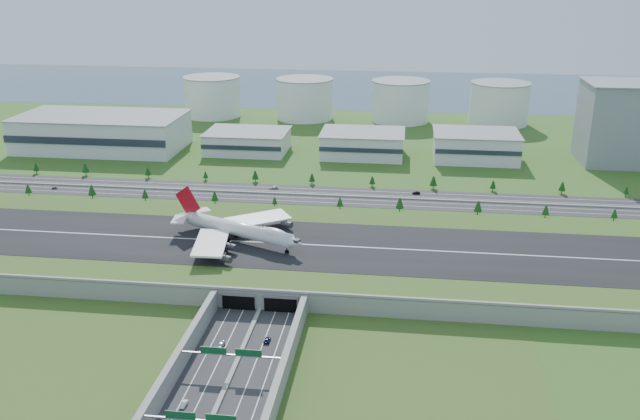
# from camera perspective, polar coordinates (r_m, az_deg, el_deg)

# --- Properties ---
(ground) EXTENTS (1200.00, 1200.00, 0.00)m
(ground) POSITION_cam_1_polar(r_m,az_deg,el_deg) (318.86, -3.22, -4.18)
(ground) COLOR #215219
(ground) RESTS_ON ground
(airfield_deck) EXTENTS (520.00, 100.00, 9.20)m
(airfield_deck) POSITION_cam_1_polar(r_m,az_deg,el_deg) (317.13, -3.23, -3.51)
(airfield_deck) COLOR gray
(airfield_deck) RESTS_ON ground
(underpass_road) EXTENTS (38.80, 120.40, 8.00)m
(underpass_road) POSITION_cam_1_polar(r_m,az_deg,el_deg) (231.93, -7.73, -13.37)
(underpass_road) COLOR #28282B
(underpass_road) RESTS_ON ground
(sign_gantry_near) EXTENTS (38.70, 0.70, 9.80)m
(sign_gantry_near) POSITION_cam_1_polar(r_m,az_deg,el_deg) (233.59, -7.49, -12.07)
(sign_gantry_near) COLOR gray
(sign_gantry_near) RESTS_ON ground
(north_expressway) EXTENTS (560.00, 36.00, 0.12)m
(north_expressway) POSITION_cam_1_polar(r_m,az_deg,el_deg) (406.25, -0.84, 1.25)
(north_expressway) COLOR #28282B
(north_expressway) RESTS_ON ground
(tree_row) EXTENTS (503.60, 48.63, 8.40)m
(tree_row) POSITION_cam_1_polar(r_m,az_deg,el_deg) (403.94, -0.97, 1.83)
(tree_row) COLOR #3D2819
(tree_row) RESTS_ON ground
(hangar_west) EXTENTS (120.00, 60.00, 25.00)m
(hangar_west) POSITION_cam_1_polar(r_m,az_deg,el_deg) (534.78, -17.89, 6.25)
(hangar_west) COLOR #BDBDC1
(hangar_west) RESTS_ON ground
(hangar_mid_a) EXTENTS (58.00, 42.00, 15.00)m
(hangar_mid_a) POSITION_cam_1_polar(r_m,az_deg,el_deg) (504.68, -6.12, 5.74)
(hangar_mid_a) COLOR #BDBDC1
(hangar_mid_a) RESTS_ON ground
(hangar_mid_b) EXTENTS (58.00, 42.00, 17.00)m
(hangar_mid_b) POSITION_cam_1_polar(r_m,az_deg,el_deg) (492.20, 3.61, 5.58)
(hangar_mid_b) COLOR #BDBDC1
(hangar_mid_b) RESTS_ON ground
(hangar_mid_c) EXTENTS (58.00, 42.00, 19.00)m
(hangar_mid_c) POSITION_cam_1_polar(r_m,az_deg,el_deg) (493.71, 12.95, 5.27)
(hangar_mid_c) COLOR #BDBDC1
(hangar_mid_c) RESTS_ON ground
(office_tower) EXTENTS (46.00, 46.00, 55.00)m
(office_tower) POSITION_cam_1_polar(r_m,az_deg,el_deg) (513.03, 23.73, 6.70)
(office_tower) COLOR gray
(office_tower) RESTS_ON ground
(fuel_tank_a) EXTENTS (50.00, 50.00, 35.00)m
(fuel_tank_a) POSITION_cam_1_polar(r_m,az_deg,el_deg) (631.12, -9.05, 9.39)
(fuel_tank_a) COLOR white
(fuel_tank_a) RESTS_ON ground
(fuel_tank_b) EXTENTS (50.00, 50.00, 35.00)m
(fuel_tank_b) POSITION_cam_1_polar(r_m,az_deg,el_deg) (613.13, -1.29, 9.33)
(fuel_tank_b) COLOR white
(fuel_tank_b) RESTS_ON ground
(fuel_tank_c) EXTENTS (50.00, 50.00, 35.00)m
(fuel_tank_c) POSITION_cam_1_polar(r_m,az_deg,el_deg) (606.62, 6.78, 9.08)
(fuel_tank_c) COLOR white
(fuel_tank_c) RESTS_ON ground
(fuel_tank_d) EXTENTS (50.00, 50.00, 35.00)m
(fuel_tank_d) POSITION_cam_1_polar(r_m,az_deg,el_deg) (611.96, 14.85, 8.66)
(fuel_tank_d) COLOR white
(fuel_tank_d) RESTS_ON ground
(bay_water) EXTENTS (1200.00, 260.00, 0.06)m
(bay_water) POSITION_cam_1_polar(r_m,az_deg,el_deg) (778.92, 3.17, 10.27)
(bay_water) COLOR #364F68
(bay_water) RESTS_ON ground
(boeing_747) EXTENTS (68.45, 63.25, 22.57)m
(boeing_747) POSITION_cam_1_polar(r_m,az_deg,el_deg) (317.72, -6.96, -1.58)
(boeing_747) COLOR white
(boeing_747) RESTS_ON airfield_deck
(car_0) EXTENTS (2.75, 5.28, 1.72)m
(car_0) POSITION_cam_1_polar(r_m,az_deg,el_deg) (251.62, -8.37, -11.17)
(car_0) COLOR silver
(car_0) RESTS_ON ground
(car_1) EXTENTS (1.78, 4.26, 1.37)m
(car_1) POSITION_cam_1_polar(r_m,az_deg,el_deg) (224.20, -11.40, -15.73)
(car_1) COLOR white
(car_1) RESTS_ON ground
(car_2) EXTENTS (2.22, 4.73, 1.31)m
(car_2) POSITION_cam_1_polar(r_m,az_deg,el_deg) (253.14, -4.48, -10.85)
(car_2) COLOR #0C183F
(car_2) RESTS_ON ground
(car_4) EXTENTS (4.13, 2.79, 1.31)m
(car_4) POSITION_cam_1_polar(r_m,az_deg,el_deg) (448.51, -21.41, 1.75)
(car_4) COLOR #4E4E53
(car_4) RESTS_ON ground
(car_5) EXTENTS (4.98, 2.70, 1.56)m
(car_5) POSITION_cam_1_polar(r_m,az_deg,el_deg) (411.95, 8.11, 1.44)
(car_5) COLOR black
(car_5) RESTS_ON ground
(car_7) EXTENTS (5.90, 3.16, 1.62)m
(car_7) POSITION_cam_1_polar(r_m,az_deg,el_deg) (418.87, -3.92, 1.91)
(car_7) COLOR silver
(car_7) RESTS_ON ground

